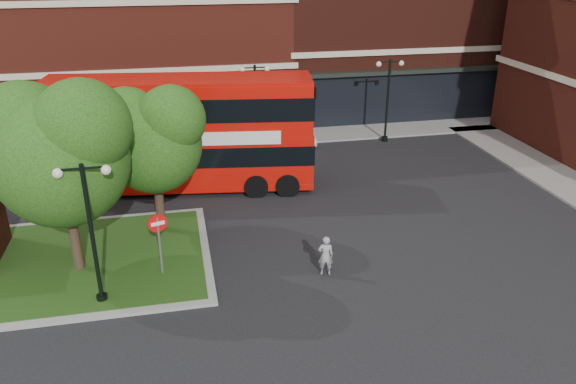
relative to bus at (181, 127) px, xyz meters
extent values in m
plane|color=black|center=(2.35, -9.69, -3.14)|extent=(120.00, 120.00, 0.00)
cube|color=slate|center=(2.35, 6.81, -3.08)|extent=(44.00, 3.00, 0.12)
cube|color=maroon|center=(-5.65, 14.31, 3.86)|extent=(26.00, 12.00, 14.00)
cube|color=gray|center=(-5.65, -6.69, -3.08)|extent=(12.60, 7.60, 0.12)
cube|color=#19380F|center=(-5.65, -6.69, -3.07)|extent=(12.00, 7.00, 0.15)
cylinder|color=#2D2116|center=(-4.15, -7.19, -1.18)|extent=(0.36, 0.36, 3.92)
sphere|color=#183E0F|center=(-4.15, -7.19, 1.20)|extent=(4.60, 4.60, 4.60)
sphere|color=#183E0F|center=(-5.30, -6.50, 2.11)|extent=(3.45, 3.45, 3.45)
sphere|color=#183E0F|center=(-3.23, -7.65, 2.46)|extent=(3.22, 3.22, 3.22)
cylinder|color=#2D2116|center=(-1.15, -4.69, -1.41)|extent=(0.36, 0.36, 3.47)
sphere|color=#183E0F|center=(-1.15, -4.69, 0.70)|extent=(3.80, 3.80, 3.80)
sphere|color=#183E0F|center=(-2.10, -4.12, 1.51)|extent=(2.85, 2.85, 2.85)
sphere|color=#183E0F|center=(-0.39, -5.07, 1.82)|extent=(2.66, 2.66, 2.66)
cylinder|color=black|center=(-3.15, -9.49, -0.64)|extent=(0.14, 0.14, 5.00)
cylinder|color=black|center=(-3.15, -9.49, -2.99)|extent=(0.36, 0.36, 0.30)
cube|color=black|center=(-3.15, -9.49, 1.71)|extent=(1.40, 0.06, 0.06)
sphere|color=#F2EACC|center=(-3.85, -9.49, 1.61)|extent=(0.32, 0.32, 0.32)
sphere|color=#F2EACC|center=(-2.45, -9.49, 1.61)|extent=(0.32, 0.32, 0.32)
cylinder|color=black|center=(4.35, 4.81, -0.64)|extent=(0.14, 0.14, 5.00)
cylinder|color=black|center=(4.35, 4.81, -2.99)|extent=(0.36, 0.36, 0.30)
cube|color=black|center=(4.35, 4.81, 1.71)|extent=(1.40, 0.06, 0.06)
sphere|color=#F2EACC|center=(3.65, 4.81, 1.61)|extent=(0.32, 0.32, 0.32)
sphere|color=#F2EACC|center=(5.05, 4.81, 1.61)|extent=(0.32, 0.32, 0.32)
cylinder|color=black|center=(12.35, 4.81, -0.64)|extent=(0.14, 0.14, 5.00)
cylinder|color=black|center=(12.35, 4.81, -2.99)|extent=(0.36, 0.36, 0.30)
cube|color=black|center=(12.35, 4.81, 1.71)|extent=(1.40, 0.06, 0.06)
sphere|color=#F2EACC|center=(11.65, 4.81, 1.61)|extent=(0.32, 0.32, 0.32)
sphere|color=#F2EACC|center=(13.05, 4.81, 1.61)|extent=(0.32, 0.32, 0.32)
cube|color=#BD0E07|center=(0.00, 0.00, -1.43)|extent=(12.82, 4.53, 2.40)
cube|color=#BD0E07|center=(0.00, 0.00, 0.96)|extent=(12.69, 4.49, 2.40)
cube|color=black|center=(0.00, 0.00, 1.08)|extent=(12.82, 4.53, 1.08)
cube|color=silver|center=(-0.20, -1.44, -0.18)|extent=(9.33, 1.33, 0.63)
imported|color=gray|center=(4.67, -9.29, -2.37)|extent=(0.63, 0.48, 1.54)
imported|color=#B0B3B8|center=(0.36, 5.85, -2.40)|extent=(4.52, 2.15, 1.49)
imported|color=silver|center=(5.76, 4.81, -2.45)|extent=(4.22, 1.50, 1.39)
cylinder|color=slate|center=(-1.15, -8.19, -1.96)|extent=(0.09, 0.09, 2.36)
cylinder|color=red|center=(-1.15, -8.19, -1.00)|extent=(0.67, 0.26, 0.69)
cube|color=white|center=(-1.15, -8.19, -1.00)|extent=(0.47, 0.19, 0.13)
camera|label=1|loc=(-0.28, -26.28, 7.86)|focal=35.00mm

